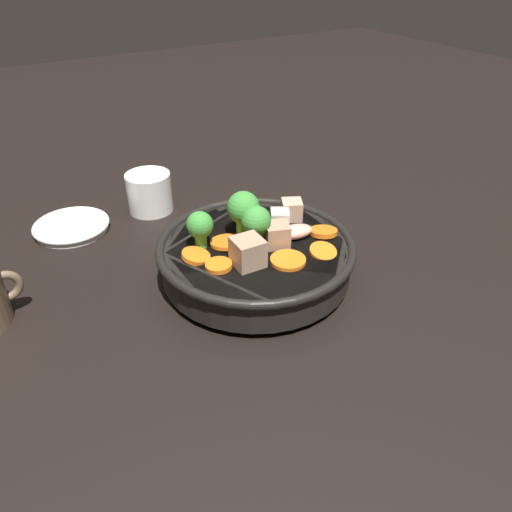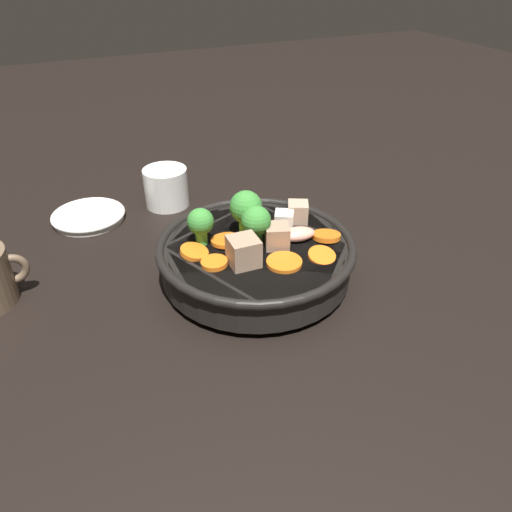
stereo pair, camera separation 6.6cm
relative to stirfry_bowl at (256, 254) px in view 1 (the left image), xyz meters
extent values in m
plane|color=black|center=(0.00, 0.00, -0.04)|extent=(3.00, 3.00, 0.00)
cylinder|color=black|center=(0.00, 0.00, -0.03)|extent=(0.14, 0.14, 0.01)
cylinder|color=black|center=(0.00, 0.00, -0.01)|extent=(0.25, 0.25, 0.04)
torus|color=black|center=(0.00, 0.00, 0.01)|extent=(0.26, 0.26, 0.01)
cylinder|color=brown|center=(0.00, 0.00, 0.00)|extent=(0.23, 0.23, 0.02)
cylinder|color=orange|center=(0.01, -0.05, 0.02)|extent=(0.05, 0.05, 0.01)
cylinder|color=orange|center=(-0.07, -0.02, 0.02)|extent=(0.05, 0.05, 0.01)
cylinder|color=orange|center=(0.09, -0.02, 0.02)|extent=(0.05, 0.05, 0.01)
cylinder|color=orange|center=(0.06, -0.06, 0.02)|extent=(0.04, 0.04, 0.01)
cylinder|color=orange|center=(-0.08, 0.01, 0.02)|extent=(0.05, 0.05, 0.01)
cylinder|color=orange|center=(-0.03, 0.02, 0.02)|extent=(0.05, 0.05, 0.01)
cylinder|color=green|center=(-0.06, 0.03, 0.02)|extent=(0.02, 0.02, 0.02)
sphere|color=#388433|center=(-0.06, 0.03, 0.05)|extent=(0.03, 0.03, 0.03)
cylinder|color=green|center=(0.00, 0.00, 0.02)|extent=(0.02, 0.02, 0.02)
sphere|color=#388433|center=(0.00, 0.00, 0.05)|extent=(0.04, 0.04, 0.04)
cylinder|color=green|center=(0.00, 0.03, 0.03)|extent=(0.02, 0.02, 0.03)
sphere|color=#388433|center=(0.00, 0.03, 0.05)|extent=(0.04, 0.04, 0.04)
cube|color=tan|center=(0.08, 0.03, 0.03)|extent=(0.04, 0.04, 0.03)
cube|color=#9E7F66|center=(-0.03, -0.03, 0.03)|extent=(0.04, 0.04, 0.04)
cube|color=#9E7F66|center=(0.02, -0.01, 0.03)|extent=(0.04, 0.04, 0.03)
cube|color=silver|center=(0.05, 0.02, 0.03)|extent=(0.03, 0.03, 0.02)
ellipsoid|color=#EA9E84|center=(0.06, -0.01, 0.02)|extent=(0.05, 0.03, 0.02)
cylinder|color=white|center=(-0.18, 0.26, -0.03)|extent=(0.11, 0.11, 0.01)
torus|color=white|center=(-0.18, 0.26, -0.03)|extent=(0.12, 0.12, 0.01)
cylinder|color=white|center=(-0.05, 0.26, -0.01)|extent=(0.07, 0.07, 0.06)
cylinder|color=brown|center=(-0.05, 0.26, 0.01)|extent=(0.06, 0.06, 0.00)
torus|color=brown|center=(-0.29, 0.09, 0.00)|extent=(0.04, 0.01, 0.04)
camera|label=1|loc=(-0.28, -0.47, 0.36)|focal=35.00mm
camera|label=2|loc=(-0.23, -0.50, 0.36)|focal=35.00mm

